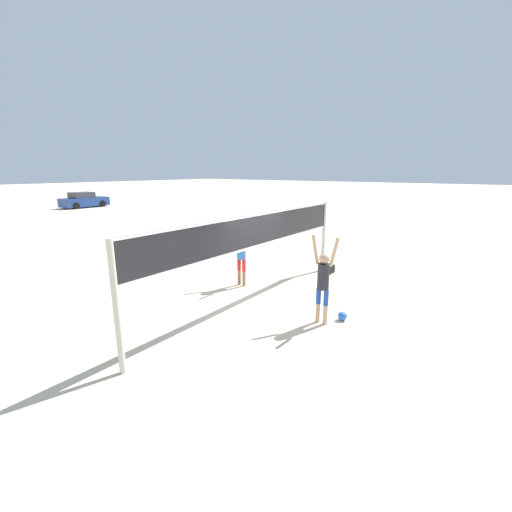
# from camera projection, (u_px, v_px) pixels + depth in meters

# --- Properties ---
(ground_plane) EXTENTS (200.00, 200.00, 0.00)m
(ground_plane) POSITION_uv_depth(u_px,v_px,m) (256.00, 304.00, 9.60)
(ground_plane) COLOR beige
(volleyball_net) EXTENTS (8.43, 0.12, 2.54)m
(volleyball_net) POSITION_uv_depth(u_px,v_px,m) (256.00, 240.00, 9.15)
(volleyball_net) COLOR beige
(volleyball_net) RESTS_ON ground_plane
(player_spiker) EXTENTS (0.28, 0.71, 2.18)m
(player_spiker) POSITION_uv_depth(u_px,v_px,m) (323.00, 278.00, 8.15)
(player_spiker) COLOR tan
(player_spiker) RESTS_ON ground_plane
(player_blocker) EXTENTS (0.28, 0.72, 2.22)m
(player_blocker) POSITION_uv_depth(u_px,v_px,m) (241.00, 250.00, 10.89)
(player_blocker) COLOR #8C664C
(player_blocker) RESTS_ON ground_plane
(volleyball) EXTENTS (0.23, 0.23, 0.23)m
(volleyball) POSITION_uv_depth(u_px,v_px,m) (342.00, 316.00, 8.54)
(volleyball) COLOR blue
(volleyball) RESTS_ON ground_plane
(gear_bag) EXTENTS (0.52, 0.27, 0.28)m
(gear_bag) POSITION_uv_depth(u_px,v_px,m) (329.00, 269.00, 12.46)
(gear_bag) COLOR black
(gear_bag) RESTS_ON ground_plane
(parked_car_near) EXTENTS (4.44, 2.06, 1.52)m
(parked_car_near) POSITION_uv_depth(u_px,v_px,m) (84.00, 201.00, 34.25)
(parked_car_near) COLOR navy
(parked_car_near) RESTS_ON ground_plane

